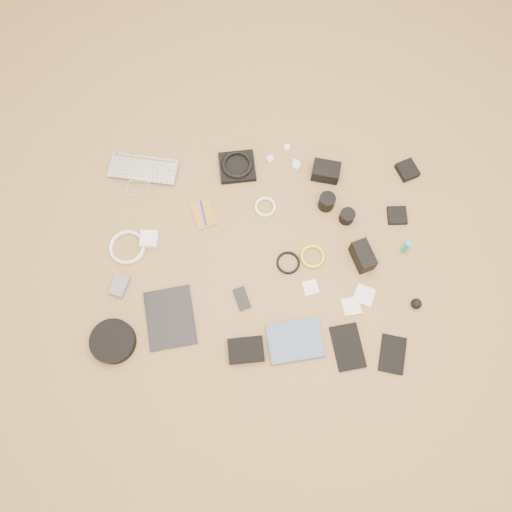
{
  "coord_description": "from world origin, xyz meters",
  "views": [
    {
      "loc": [
        -0.0,
        -0.67,
        2.06
      ],
      "look_at": [
        -0.01,
        -0.01,
        0.02
      ],
      "focal_mm": 35.0,
      "sensor_mm": 36.0,
      "label": 1
    }
  ],
  "objects_px": {
    "phone": "(242,299)",
    "headphone_case": "(113,341)",
    "laptop": "(141,178)",
    "tablet": "(170,318)",
    "paperback": "(299,361)",
    "dslr_camera": "(326,171)"
  },
  "relations": [
    {
      "from": "tablet",
      "to": "laptop",
      "type": "bearing_deg",
      "value": 94.03
    },
    {
      "from": "headphone_case",
      "to": "paperback",
      "type": "relative_size",
      "value": 0.83
    },
    {
      "from": "phone",
      "to": "headphone_case",
      "type": "xyz_separation_m",
      "value": [
        -0.52,
        -0.19,
        0.02
      ]
    },
    {
      "from": "tablet",
      "to": "paperback",
      "type": "xyz_separation_m",
      "value": [
        0.53,
        -0.17,
        0.01
      ]
    },
    {
      "from": "laptop",
      "to": "headphone_case",
      "type": "distance_m",
      "value": 0.75
    },
    {
      "from": "dslr_camera",
      "to": "paperback",
      "type": "distance_m",
      "value": 0.86
    },
    {
      "from": "phone",
      "to": "paperback",
      "type": "bearing_deg",
      "value": -67.85
    },
    {
      "from": "laptop",
      "to": "tablet",
      "type": "bearing_deg",
      "value": -67.24
    },
    {
      "from": "phone",
      "to": "tablet",
      "type": "bearing_deg",
      "value": 175.76
    },
    {
      "from": "paperback",
      "to": "tablet",
      "type": "bearing_deg",
      "value": 62.37
    },
    {
      "from": "tablet",
      "to": "phone",
      "type": "height_order",
      "value": "tablet"
    },
    {
      "from": "laptop",
      "to": "tablet",
      "type": "xyz_separation_m",
      "value": [
        0.17,
        -0.64,
        -0.01
      ]
    },
    {
      "from": "dslr_camera",
      "to": "laptop",
      "type": "bearing_deg",
      "value": -167.32
    },
    {
      "from": "phone",
      "to": "dslr_camera",
      "type": "bearing_deg",
      "value": 37.49
    },
    {
      "from": "dslr_camera",
      "to": "phone",
      "type": "distance_m",
      "value": 0.7
    },
    {
      "from": "laptop",
      "to": "phone",
      "type": "xyz_separation_m",
      "value": [
        0.47,
        -0.56,
        -0.01
      ]
    },
    {
      "from": "tablet",
      "to": "headphone_case",
      "type": "relative_size",
      "value": 1.39
    },
    {
      "from": "headphone_case",
      "to": "dslr_camera",
      "type": "bearing_deg",
      "value": 41.08
    },
    {
      "from": "laptop",
      "to": "headphone_case",
      "type": "height_order",
      "value": "headphone_case"
    },
    {
      "from": "dslr_camera",
      "to": "headphone_case",
      "type": "distance_m",
      "value": 1.18
    },
    {
      "from": "phone",
      "to": "paperback",
      "type": "xyz_separation_m",
      "value": [
        0.24,
        -0.26,
        0.01
      ]
    },
    {
      "from": "tablet",
      "to": "phone",
      "type": "xyz_separation_m",
      "value": [
        0.3,
        0.09,
        -0.0
      ]
    }
  ]
}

